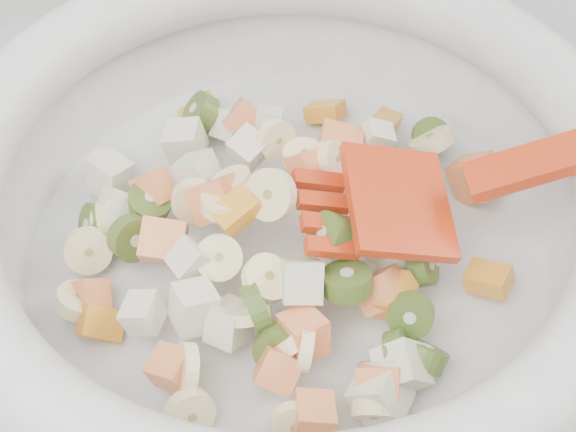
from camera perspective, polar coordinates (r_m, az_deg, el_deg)
name	(u,v)px	position (r m, az deg, el deg)	size (l,w,h in m)	color
mixing_bowl	(289,205)	(0.47, 0.05, 0.74)	(0.48, 0.37, 0.14)	silver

